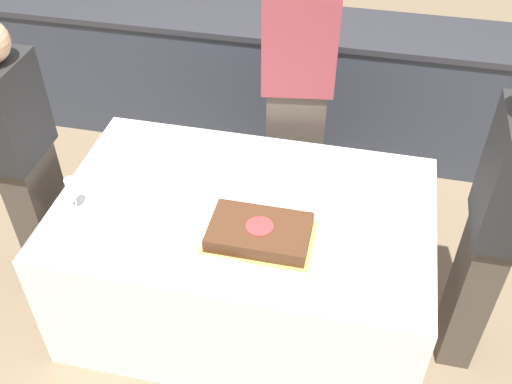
# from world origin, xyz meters

# --- Properties ---
(ground_plane) EXTENTS (14.00, 14.00, 0.00)m
(ground_plane) POSITION_xyz_m (0.00, 0.00, 0.00)
(ground_plane) COLOR #7A664C
(back_counter) EXTENTS (4.40, 0.58, 0.92)m
(back_counter) POSITION_xyz_m (0.00, 1.63, 0.46)
(back_counter) COLOR #333842
(back_counter) RESTS_ON ground_plane
(dining_table) EXTENTS (1.78, 1.12, 0.76)m
(dining_table) POSITION_xyz_m (0.00, 0.00, 0.38)
(dining_table) COLOR white
(dining_table) RESTS_ON ground_plane
(cake) EXTENTS (0.49, 0.32, 0.08)m
(cake) POSITION_xyz_m (0.12, -0.19, 0.79)
(cake) COLOR gold
(cake) RESTS_ON dining_table
(plate_stack) EXTENTS (0.20, 0.20, 0.04)m
(plate_stack) POSITION_xyz_m (-0.32, 0.05, 0.78)
(plate_stack) COLOR white
(plate_stack) RESTS_ON dining_table
(wine_glass) EXTENTS (0.07, 0.07, 0.17)m
(wine_glass) POSITION_xyz_m (-0.77, -0.18, 0.87)
(wine_glass) COLOR white
(wine_glass) RESTS_ON dining_table
(side_plate_near_cake) EXTENTS (0.17, 0.17, 0.00)m
(side_plate_near_cake) POSITION_xyz_m (0.19, 0.09, 0.76)
(side_plate_near_cake) COLOR white
(side_plate_near_cake) RESTS_ON dining_table
(utensil_pile) EXTENTS (0.17, 0.11, 0.02)m
(utensil_pile) POSITION_xyz_m (-0.02, -0.41, 0.77)
(utensil_pile) COLOR white
(utensil_pile) RESTS_ON dining_table
(person_cutting_cake) EXTENTS (0.41, 0.25, 1.71)m
(person_cutting_cake) POSITION_xyz_m (0.12, 0.78, 0.89)
(person_cutting_cake) COLOR #4C4238
(person_cutting_cake) RESTS_ON ground_plane
(person_seated_left) EXTENTS (0.20, 0.35, 1.58)m
(person_seated_left) POSITION_xyz_m (-1.11, 0.00, 0.82)
(person_seated_left) COLOR #4C4238
(person_seated_left) RESTS_ON ground_plane
(person_seated_right) EXTENTS (0.21, 0.35, 1.64)m
(person_seated_right) POSITION_xyz_m (1.11, 0.00, 0.86)
(person_seated_right) COLOR #4C4238
(person_seated_right) RESTS_ON ground_plane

